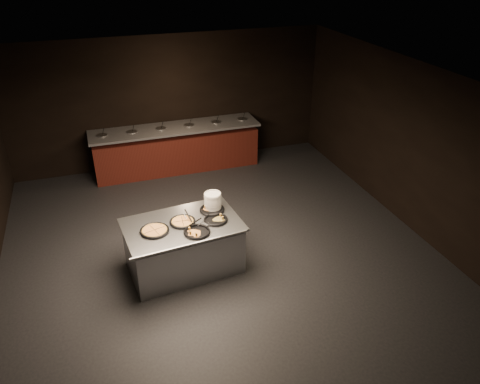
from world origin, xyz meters
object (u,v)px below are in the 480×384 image
(plate_stack, at_px, (213,201))
(pan_veggie_whole, at_px, (154,230))
(serving_counter, at_px, (184,247))
(pan_cheese_whole, at_px, (183,222))

(plate_stack, relative_size, pan_veggie_whole, 0.62)
(serving_counter, relative_size, plate_stack, 6.88)
(pan_veggie_whole, height_order, pan_cheese_whole, same)
(pan_veggie_whole, xyz_separation_m, pan_cheese_whole, (0.45, 0.11, -0.00))
(serving_counter, height_order, pan_cheese_whole, pan_cheese_whole)
(pan_veggie_whole, bearing_deg, pan_cheese_whole, 13.59)
(serving_counter, height_order, pan_veggie_whole, pan_veggie_whole)
(pan_cheese_whole, bearing_deg, serving_counter, -119.81)
(plate_stack, xyz_separation_m, pan_cheese_whole, (-0.56, -0.27, -0.11))
(serving_counter, bearing_deg, pan_cheese_whole, 54.70)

